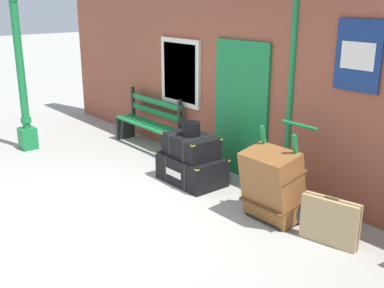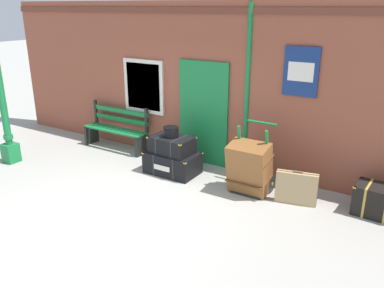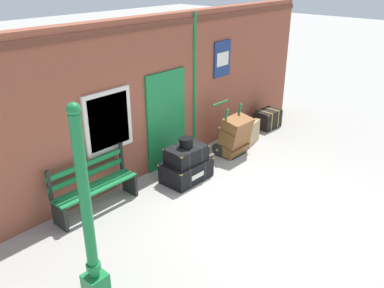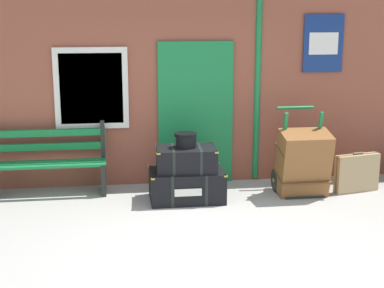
{
  "view_description": "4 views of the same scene",
  "coord_description": "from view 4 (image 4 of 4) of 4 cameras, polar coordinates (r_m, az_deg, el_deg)",
  "views": [
    {
      "loc": [
        5.12,
        -2.61,
        2.72
      ],
      "look_at": [
        -0.04,
        1.61,
        0.63
      ],
      "focal_mm": 44.18,
      "sensor_mm": 36.0,
      "label": 1
    },
    {
      "loc": [
        3.97,
        -4.18,
        3.1
      ],
      "look_at": [
        0.35,
        1.65,
        0.68
      ],
      "focal_mm": 36.71,
      "sensor_mm": 36.0,
      "label": 2
    },
    {
      "loc": [
        -5.47,
        -3.29,
        4.06
      ],
      "look_at": [
        0.18,
        1.73,
        0.69
      ],
      "focal_mm": 37.51,
      "sensor_mm": 36.0,
      "label": 3
    },
    {
      "loc": [
        -1.03,
        -5.89,
        2.62
      ],
      "look_at": [
        0.01,
        1.82,
        0.74
      ],
      "focal_mm": 54.49,
      "sensor_mm": 36.0,
      "label": 4
    }
  ],
  "objects": [
    {
      "name": "ground_plane",
      "position": [
        6.53,
        2.08,
        -10.09
      ],
      "size": [
        60.0,
        60.0,
        0.0
      ],
      "primitive_type": "plane",
      "color": "#A3A099"
    },
    {
      "name": "brick_facade",
      "position": [
        8.61,
        -0.78,
        6.76
      ],
      "size": [
        10.4,
        0.35,
        3.2
      ],
      "color": "brown",
      "rests_on": "ground"
    },
    {
      "name": "platform_bench",
      "position": [
        8.39,
        -13.86,
        -1.84
      ],
      "size": [
        1.6,
        0.43,
        1.01
      ],
      "color": "#197A3D",
      "rests_on": "ground"
    },
    {
      "name": "steamer_trunk_base",
      "position": [
        7.97,
        -0.52,
        -4.02
      ],
      "size": [
        1.01,
        0.66,
        0.43
      ],
      "color": "black",
      "rests_on": "ground"
    },
    {
      "name": "steamer_trunk_middle",
      "position": [
        7.86,
        -0.56,
        -1.47
      ],
      "size": [
        0.84,
        0.59,
        0.33
      ],
      "color": "black",
      "rests_on": "steamer_trunk_base"
    },
    {
      "name": "round_hatbox",
      "position": [
        7.79,
        -0.6,
        0.48
      ],
      "size": [
        0.3,
        0.29,
        0.2
      ],
      "color": "black",
      "rests_on": "steamer_trunk_middle"
    },
    {
      "name": "porters_trolley",
      "position": [
        8.43,
        10.39,
        -2.83
      ],
      "size": [
        0.71,
        0.64,
        1.19
      ],
      "color": "black",
      "rests_on": "ground"
    },
    {
      "name": "large_brown_trunk",
      "position": [
        8.21,
        10.83,
        -1.82
      ],
      "size": [
        0.7,
        0.6,
        0.95
      ],
      "color": "brown",
      "rests_on": "ground"
    },
    {
      "name": "suitcase_beige",
      "position": [
        8.61,
        15.83,
        -2.75
      ],
      "size": [
        0.68,
        0.27,
        0.59
      ],
      "color": "tan",
      "rests_on": "ground"
    }
  ]
}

